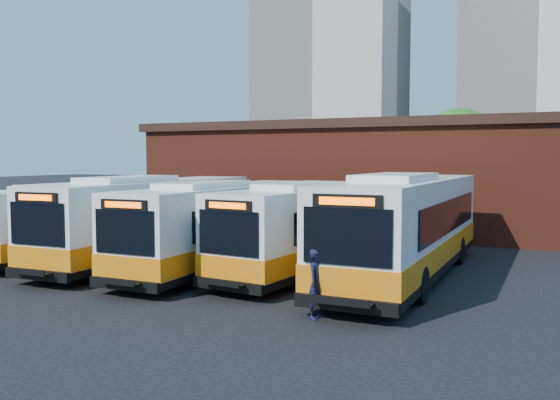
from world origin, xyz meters
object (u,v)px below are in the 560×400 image
at_px(bus_west, 152,221).
at_px(bus_mideast, 320,229).
at_px(bus_farwest, 89,222).
at_px(transit_worker, 317,283).
at_px(bus_east, 407,230).
at_px(bus_midwest, 224,228).

distance_m(bus_west, bus_mideast, 7.32).
distance_m(bus_farwest, bus_mideast, 10.71).
distance_m(bus_farwest, transit_worker, 14.40).
height_order(bus_east, transit_worker, bus_east).
distance_m(bus_midwest, transit_worker, 8.32).
xyz_separation_m(bus_farwest, bus_east, (14.11, 0.60, 0.25)).
distance_m(bus_west, transit_worker, 11.39).
height_order(bus_west, bus_midwest, bus_west).
bearing_deg(bus_east, bus_mideast, 176.79).
bearing_deg(bus_west, bus_midwest, -4.49).
height_order(bus_west, bus_mideast, bus_west).
xyz_separation_m(bus_west, bus_mideast, (7.27, 0.87, -0.08)).
bearing_deg(bus_midwest, bus_farwest, 178.54).
bearing_deg(bus_east, bus_farwest, -176.36).
distance_m(bus_farwest, bus_east, 14.12).
xyz_separation_m(bus_farwest, bus_midwest, (7.07, -0.24, 0.09)).
bearing_deg(bus_farwest, transit_worker, -22.91).
xyz_separation_m(bus_midwest, bus_mideast, (3.61, 1.10, -0.01)).
bearing_deg(bus_mideast, bus_farwest, -168.34).
xyz_separation_m(bus_farwest, bus_mideast, (10.68, 0.86, 0.08)).
bearing_deg(bus_west, transit_worker, -32.17).
xyz_separation_m(bus_west, bus_midwest, (3.66, -0.24, -0.07)).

